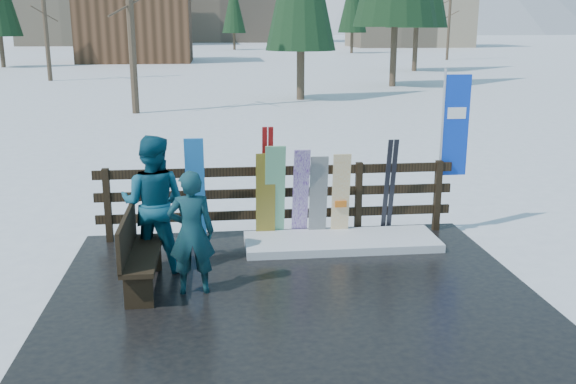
{
  "coord_description": "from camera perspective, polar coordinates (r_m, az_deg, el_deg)",
  "views": [
    {
      "loc": [
        -0.93,
        -7.46,
        3.32
      ],
      "look_at": [
        0.03,
        1.0,
        1.1
      ],
      "focal_mm": 40.0,
      "sensor_mm": 36.0,
      "label": 1
    }
  ],
  "objects": [
    {
      "name": "bench",
      "position": [
        8.27,
        -13.32,
        -5.03
      ],
      "size": [
        0.4,
        1.5,
        0.97
      ],
      "color": "black",
      "rests_on": "deck"
    },
    {
      "name": "person_back",
      "position": [
        8.79,
        -11.89,
        -0.98
      ],
      "size": [
        1.03,
        0.88,
        1.85
      ],
      "primitive_type": "imported",
      "rotation": [
        0.0,
        0.0,
        2.92
      ],
      "color": "navy",
      "rests_on": "deck"
    },
    {
      "name": "ski_pair_a",
      "position": [
        9.82,
        -1.85,
        0.79
      ],
      "size": [
        0.16,
        0.34,
        1.79
      ],
      "color": "maroon",
      "rests_on": "deck"
    },
    {
      "name": "snowboard_1",
      "position": [
        9.8,
        -1.17,
        -0.08
      ],
      "size": [
        0.31,
        0.35,
        1.51
      ],
      "primitive_type": "cube",
      "rotation": [
        0.21,
        0.0,
        0.0
      ],
      "color": "silver",
      "rests_on": "deck"
    },
    {
      "name": "person_front",
      "position": [
        7.94,
        -8.58,
        -3.59
      ],
      "size": [
        0.58,
        0.39,
        1.56
      ],
      "primitive_type": "imported",
      "rotation": [
        0.0,
        0.0,
        3.17
      ],
      "color": "#154F47",
      "rests_on": "deck"
    },
    {
      "name": "deck",
      "position": [
        8.2,
        0.56,
        -8.96
      ],
      "size": [
        6.0,
        5.0,
        0.08
      ],
      "primitive_type": "cube",
      "color": "black",
      "rests_on": "ground"
    },
    {
      "name": "snowboard_2",
      "position": [
        9.8,
        -2.01,
        -0.43
      ],
      "size": [
        0.3,
        0.24,
        1.39
      ],
      "primitive_type": "cube",
      "rotation": [
        0.15,
        0.0,
        0.0
      ],
      "color": "yellow",
      "rests_on": "deck"
    },
    {
      "name": "snowboard_3",
      "position": [
        9.85,
        1.13,
        -0.18
      ],
      "size": [
        0.24,
        0.39,
        1.45
      ],
      "primitive_type": "cube",
      "rotation": [
        0.25,
        0.0,
        0.0
      ],
      "color": "white",
      "rests_on": "deck"
    },
    {
      "name": "snow_patch",
      "position": [
        9.77,
        4.76,
        -4.42
      ],
      "size": [
        2.91,
        1.0,
        0.12
      ],
      "primitive_type": "cube",
      "color": "white",
      "rests_on": "deck"
    },
    {
      "name": "snowboard_0",
      "position": [
        9.75,
        -8.22,
        0.11
      ],
      "size": [
        0.28,
        0.31,
        1.65
      ],
      "primitive_type": "cube",
      "rotation": [
        0.17,
        0.0,
        0.0
      ],
      "color": "#277DD5",
      "rests_on": "deck"
    },
    {
      "name": "ground",
      "position": [
        8.21,
        0.56,
        -9.22
      ],
      "size": [
        700.0,
        700.0,
        0.0
      ],
      "primitive_type": "plane",
      "color": "white",
      "rests_on": "ground"
    },
    {
      "name": "snowboard_4",
      "position": [
        9.9,
        2.7,
        -0.49
      ],
      "size": [
        0.28,
        0.21,
        1.33
      ],
      "primitive_type": "cube",
      "rotation": [
        0.14,
        0.0,
        0.0
      ],
      "color": "black",
      "rests_on": "deck"
    },
    {
      "name": "rental_flag",
      "position": [
        10.52,
        14.39,
        5.22
      ],
      "size": [
        0.45,
        0.04,
        2.6
      ],
      "color": "silver",
      "rests_on": "deck"
    },
    {
      "name": "snowboard_5",
      "position": [
        9.96,
        4.71,
        -0.36
      ],
      "size": [
        0.28,
        0.17,
        1.35
      ],
      "primitive_type": "cube",
      "rotation": [
        0.11,
        0.0,
        0.0
      ],
      "color": "white",
      "rests_on": "deck"
    },
    {
      "name": "ski_pair_b",
      "position": [
        10.18,
        9.0,
        0.44
      ],
      "size": [
        0.17,
        0.3,
        1.56
      ],
      "color": "black",
      "rests_on": "deck"
    },
    {
      "name": "fence",
      "position": [
        10.04,
        -0.97,
        -0.29
      ],
      "size": [
        5.6,
        0.1,
        1.15
      ],
      "color": "black",
      "rests_on": "deck"
    }
  ]
}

